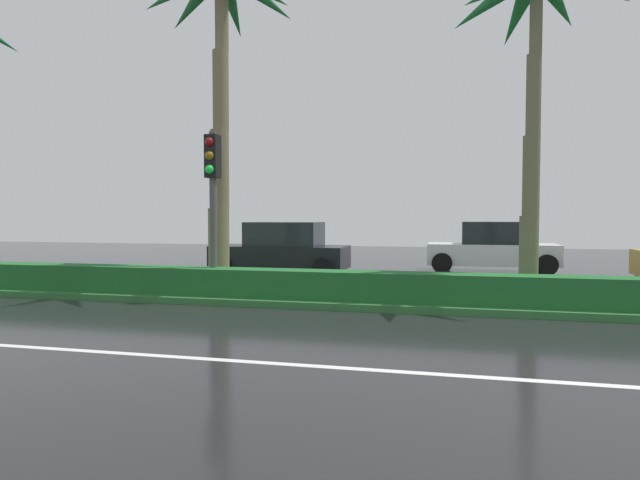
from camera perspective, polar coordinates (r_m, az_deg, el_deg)
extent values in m
cube|color=black|center=(13.85, 19.49, -5.76)|extent=(90.00, 42.00, 0.10)
cube|color=white|center=(7.05, 25.48, -13.37)|extent=(81.00, 0.14, 0.01)
cube|color=#2D6B33|center=(12.85, 19.96, -5.84)|extent=(85.50, 4.00, 0.15)
cube|color=#1E6028|center=(11.42, 20.76, -4.98)|extent=(76.50, 0.70, 0.60)
cylinder|color=#75654A|center=(13.89, -10.50, -0.76)|extent=(0.52, 0.52, 1.95)
cylinder|color=#75654A|center=(13.94, -10.40, 7.27)|extent=(0.46, 0.46, 1.95)
cylinder|color=#75654A|center=(14.27, -10.31, 15.10)|extent=(0.40, 0.40, 1.95)
cylinder|color=#75654A|center=(14.84, -10.21, 22.45)|extent=(0.33, 0.33, 1.95)
cone|color=#205D31|center=(15.85, -9.19, 23.09)|extent=(0.83, 2.20, 1.61)
cylinder|color=#666347|center=(13.02, 20.92, -1.52)|extent=(0.42, 0.42, 1.76)
cylinder|color=#666347|center=(13.01, 21.14, 6.24)|extent=(0.37, 0.37, 1.76)
cylinder|color=#666347|center=(13.23, 21.37, 13.88)|extent=(0.32, 0.32, 1.76)
cylinder|color=#666347|center=(13.68, 21.60, 21.14)|extent=(0.27, 0.27, 1.76)
cone|color=#1F6732|center=(14.59, 20.06, 21.66)|extent=(1.13, 2.15, 1.61)
cone|color=#1F6732|center=(14.11, 17.63, 22.77)|extent=(2.18, 1.33, 1.46)
cylinder|color=#4C4C47|center=(12.54, -11.07, 2.76)|extent=(0.16, 0.16, 3.64)
cube|color=black|center=(12.61, -11.12, 8.54)|extent=(0.28, 0.32, 0.96)
sphere|color=maroon|center=(12.49, -11.46, 9.98)|extent=(0.20, 0.20, 0.20)
sphere|color=#7F600F|center=(12.46, -11.45, 8.62)|extent=(0.20, 0.20, 0.20)
sphere|color=#1EEA3F|center=(12.43, -11.44, 7.24)|extent=(0.20, 0.20, 0.20)
cube|color=black|center=(17.65, -4.16, -1.76)|extent=(4.30, 1.76, 0.72)
cube|color=#1E2328|center=(17.56, -3.70, 0.64)|extent=(2.30, 1.58, 0.76)
cylinder|color=black|center=(17.42, -10.25, -2.71)|extent=(0.68, 0.22, 0.68)
cylinder|color=black|center=(19.07, -8.06, -2.25)|extent=(0.68, 0.22, 0.68)
cylinder|color=black|center=(16.36, 0.39, -3.00)|extent=(0.68, 0.22, 0.68)
cylinder|color=black|center=(18.11, 1.70, -2.47)|extent=(0.68, 0.22, 0.68)
cube|color=white|center=(19.74, 17.45, -1.42)|extent=(4.30, 1.76, 0.72)
cube|color=#1E2328|center=(19.71, 17.91, 0.72)|extent=(2.30, 1.58, 0.76)
cylinder|color=black|center=(18.82, 12.60, -2.35)|extent=(0.68, 0.22, 0.68)
cylinder|color=black|center=(20.61, 12.69, -1.93)|extent=(0.68, 0.22, 0.68)
cylinder|color=black|center=(19.05, 22.58, -2.42)|extent=(0.68, 0.22, 0.68)
cylinder|color=black|center=(20.82, 21.81, -2.01)|extent=(0.68, 0.22, 0.68)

